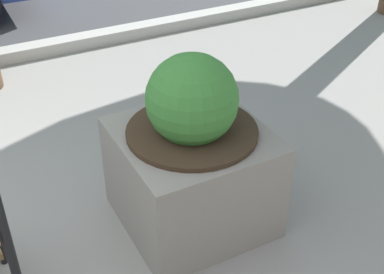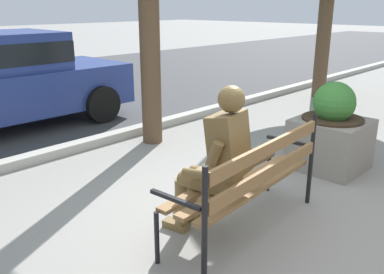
{
  "view_description": "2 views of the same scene",
  "coord_description": "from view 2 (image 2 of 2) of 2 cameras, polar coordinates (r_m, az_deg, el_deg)",
  "views": [
    {
      "loc": [
        0.6,
        -2.1,
        2.18
      ],
      "look_at": [
        1.73,
        0.01,
        0.6
      ],
      "focal_mm": 47.8,
      "sensor_mm": 36.0,
      "label": 1
    },
    {
      "loc": [
        -3.03,
        -2.1,
        1.97
      ],
      "look_at": [
        -0.25,
        0.52,
        0.75
      ],
      "focal_mm": 38.83,
      "sensor_mm": 36.0,
      "label": 2
    }
  ],
  "objects": [
    {
      "name": "ground_plane",
      "position": [
        4.18,
        7.68,
        -10.58
      ],
      "size": [
        80.0,
        80.0,
        0.0
      ],
      "primitive_type": "plane",
      "color": "gray"
    },
    {
      "name": "curb_stone",
      "position": [
        6.15,
        -14.72,
        -0.99
      ],
      "size": [
        60.0,
        0.2,
        0.12
      ],
      "primitive_type": "cube",
      "color": "#B2AFA8",
      "rests_on": "ground"
    },
    {
      "name": "park_bench",
      "position": [
        3.67,
        8.2,
        -5.36
      ],
      "size": [
        1.83,
        0.65,
        0.95
      ],
      "color": "olive",
      "rests_on": "ground"
    },
    {
      "name": "bronze_statue_seated",
      "position": [
        3.56,
        3.08,
        -3.82
      ],
      "size": [
        0.59,
        0.84,
        1.37
      ],
      "color": "brown",
      "rests_on": "ground"
    },
    {
      "name": "concrete_planter",
      "position": [
        5.43,
        18.55,
        0.42
      ],
      "size": [
        0.82,
        0.82,
        1.1
      ],
      "color": "gray",
      "rests_on": "ground"
    }
  ]
}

